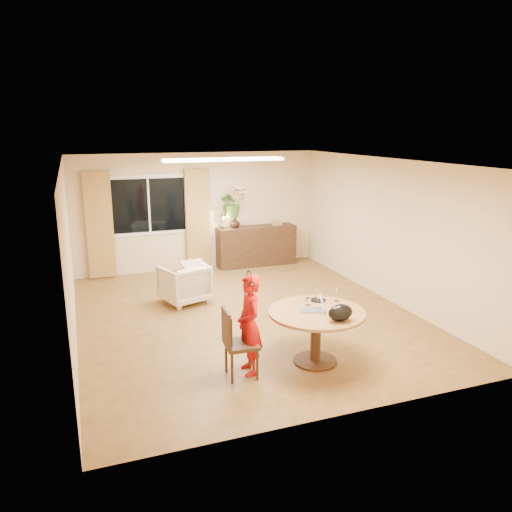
{
  "coord_description": "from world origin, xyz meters",
  "views": [
    {
      "loc": [
        -2.6,
        -7.58,
        3.12
      ],
      "look_at": [
        0.1,
        -0.2,
        1.1
      ],
      "focal_mm": 35.0,
      "sensor_mm": 36.0,
      "label": 1
    }
  ],
  "objects": [
    {
      "name": "floor",
      "position": [
        0.0,
        0.0,
        0.0
      ],
      "size": [
        6.5,
        6.5,
        0.0
      ],
      "primitive_type": "plane",
      "color": "brown",
      "rests_on": "ground"
    },
    {
      "name": "ceiling",
      "position": [
        0.0,
        0.0,
        2.6
      ],
      "size": [
        6.5,
        6.5,
        0.0
      ],
      "primitive_type": "plane",
      "rotation": [
        3.14,
        0.0,
        0.0
      ],
      "color": "white",
      "rests_on": "wall_back"
    },
    {
      "name": "wall_back",
      "position": [
        0.0,
        3.25,
        1.3
      ],
      "size": [
        5.5,
        0.0,
        5.5
      ],
      "primitive_type": "plane",
      "rotation": [
        1.57,
        0.0,
        0.0
      ],
      "color": "#D7BB8B",
      "rests_on": "floor"
    },
    {
      "name": "wall_left",
      "position": [
        -2.75,
        0.0,
        1.3
      ],
      "size": [
        0.0,
        6.5,
        6.5
      ],
      "primitive_type": "plane",
      "rotation": [
        1.57,
        0.0,
        1.57
      ],
      "color": "#D7BB8B",
      "rests_on": "floor"
    },
    {
      "name": "wall_right",
      "position": [
        2.75,
        0.0,
        1.3
      ],
      "size": [
        0.0,
        6.5,
        6.5
      ],
      "primitive_type": "plane",
      "rotation": [
        1.57,
        0.0,
        -1.57
      ],
      "color": "#D7BB8B",
      "rests_on": "floor"
    },
    {
      "name": "window",
      "position": [
        -1.1,
        3.23,
        1.5
      ],
      "size": [
        1.7,
        0.03,
        1.3
      ],
      "color": "white",
      "rests_on": "wall_back"
    },
    {
      "name": "curtain_left",
      "position": [
        -2.15,
        3.15,
        1.15
      ],
      "size": [
        0.55,
        0.08,
        2.25
      ],
      "primitive_type": "cube",
      "color": "brown",
      "rests_on": "wall_back"
    },
    {
      "name": "curtain_right",
      "position": [
        -0.05,
        3.15,
        1.15
      ],
      "size": [
        0.55,
        0.08,
        2.25
      ],
      "primitive_type": "cube",
      "color": "brown",
      "rests_on": "wall_back"
    },
    {
      "name": "ceiling_panel",
      "position": [
        0.0,
        1.2,
        2.57
      ],
      "size": [
        2.2,
        0.35,
        0.05
      ],
      "primitive_type": "cube",
      "color": "white",
      "rests_on": "ceiling"
    },
    {
      "name": "dining_table",
      "position": [
        0.32,
        -1.96,
        0.58
      ],
      "size": [
        1.31,
        1.31,
        0.74
      ],
      "color": "brown",
      "rests_on": "floor"
    },
    {
      "name": "dining_chair",
      "position": [
        -0.76,
        -1.99,
        0.46
      ],
      "size": [
        0.47,
        0.43,
        0.93
      ],
      "primitive_type": null,
      "rotation": [
        0.0,
        0.0,
        -0.06
      ],
      "color": "black",
      "rests_on": "floor"
    },
    {
      "name": "child",
      "position": [
        -0.62,
        -1.93,
        0.67
      ],
      "size": [
        0.49,
        0.33,
        1.33
      ],
      "primitive_type": "imported",
      "rotation": [
        0.0,
        0.0,
        -1.59
      ],
      "color": "red",
      "rests_on": "floor"
    },
    {
      "name": "laptop",
      "position": [
        0.25,
        -1.94,
        0.86
      ],
      "size": [
        0.4,
        0.32,
        0.23
      ],
      "primitive_type": null,
      "rotation": [
        0.0,
        0.0,
        -0.32
      ],
      "color": "#B7B7BC",
      "rests_on": "dining_table"
    },
    {
      "name": "tumbler",
      "position": [
        0.32,
        -1.71,
        0.8
      ],
      "size": [
        0.07,
        0.07,
        0.1
      ],
      "primitive_type": null,
      "rotation": [
        0.0,
        0.0,
        -0.03
      ],
      "color": "white",
      "rests_on": "dining_table"
    },
    {
      "name": "wine_glass",
      "position": [
        0.76,
        -1.72,
        0.84
      ],
      "size": [
        0.08,
        0.08,
        0.2
      ],
      "primitive_type": null,
      "rotation": [
        0.0,
        0.0,
        0.1
      ],
      "color": "white",
      "rests_on": "dining_table"
    },
    {
      "name": "pot_lid",
      "position": [
        0.53,
        -1.6,
        0.76
      ],
      "size": [
        0.26,
        0.26,
        0.04
      ],
      "primitive_type": null,
      "rotation": [
        0.0,
        0.0,
        0.21
      ],
      "color": "white",
      "rests_on": "dining_table"
    },
    {
      "name": "handbag",
      "position": [
        0.44,
        -2.38,
        0.86
      ],
      "size": [
        0.36,
        0.24,
        0.22
      ],
      "primitive_type": null,
      "rotation": [
        0.0,
        0.0,
        -0.14
      ],
      "color": "black",
      "rests_on": "dining_table"
    },
    {
      "name": "armchair",
      "position": [
        -0.84,
        1.06,
        0.36
      ],
      "size": [
        0.97,
        0.99,
        0.72
      ],
      "primitive_type": "imported",
      "rotation": [
        0.0,
        0.0,
        3.46
      ],
      "color": "beige",
      "rests_on": "floor"
    },
    {
      "name": "throw",
      "position": [
        -0.62,
        1.02,
        0.73
      ],
      "size": [
        0.56,
        0.64,
        0.03
      ],
      "primitive_type": null,
      "rotation": [
        0.0,
        0.0,
        0.23
      ],
      "color": "beige",
      "rests_on": "armchair"
    },
    {
      "name": "sideboard",
      "position": [
        1.29,
        3.01,
        0.46
      ],
      "size": [
        1.84,
        0.45,
        0.92
      ],
      "primitive_type": "cube",
      "color": "black",
      "rests_on": "floor"
    },
    {
      "name": "vase",
      "position": [
        0.77,
        3.01,
        1.04
      ],
      "size": [
        0.3,
        0.3,
        0.25
      ],
      "primitive_type": "imported",
      "rotation": [
        0.0,
        0.0,
        -0.3
      ],
      "color": "black",
      "rests_on": "sideboard"
    },
    {
      "name": "bouquet",
      "position": [
        0.71,
        3.01,
        1.5
      ],
      "size": [
        0.7,
        0.65,
        0.66
      ],
      "primitive_type": "imported",
      "rotation": [
        0.0,
        0.0,
        0.26
      ],
      "color": "#346D29",
      "rests_on": "vase"
    },
    {
      "name": "book_stack",
      "position": [
        1.8,
        3.01,
        0.96
      ],
      "size": [
        0.22,
        0.18,
        0.08
      ],
      "primitive_type": null,
      "rotation": [
        0.0,
        0.0,
        -0.13
      ],
      "color": "#855F43",
      "rests_on": "sideboard"
    },
    {
      "name": "desk_lamp",
      "position": [
        0.48,
        2.96,
        1.08
      ],
      "size": [
        0.16,
        0.16,
        0.33
      ],
      "primitive_type": null,
      "rotation": [
        0.0,
        0.0,
        -0.22
      ],
      "color": "black",
      "rests_on": "sideboard"
    }
  ]
}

